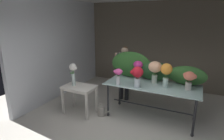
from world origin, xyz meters
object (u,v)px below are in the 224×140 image
vase_fuchsia_ranunculus (118,75)px  vase_peach_snapdragons (155,69)px  display_table_glass (152,90)px  vase_white_roses_tall (73,72)px  vase_magenta_lilies (138,68)px  vase_coral_stock (189,79)px  vase_sunset_anemones (166,72)px  florist (124,68)px  side_table_white (79,90)px  vase_crimson_dahlias (137,75)px  watering_can (101,111)px

vase_fuchsia_ranunculus → vase_peach_snapdragons: (0.72, 0.49, 0.11)m
display_table_glass → vase_white_roses_tall: size_ratio=3.81×
vase_magenta_lilies → vase_fuchsia_ranunculus: size_ratio=1.27×
vase_coral_stock → vase_sunset_anemones: bearing=-174.5°
florist → vase_fuchsia_ranunculus: size_ratio=4.10×
vase_peach_snapdragons → vase_sunset_anemones: 0.33m
side_table_white → vase_peach_snapdragons: size_ratio=1.49×
florist → vase_crimson_dahlias: 1.27m
vase_coral_stock → vase_peach_snapdragons: (-0.76, 0.12, 0.10)m
vase_fuchsia_ranunculus → vase_magenta_lilies: bearing=59.0°
display_table_glass → watering_can: bearing=-159.4°
florist → vase_fuchsia_ranunculus: 1.13m
vase_sunset_anemones → vase_white_roses_tall: bearing=-167.0°
display_table_glass → vase_sunset_anemones: 0.57m
display_table_glass → vase_crimson_dahlias: (-0.27, -0.31, 0.41)m
vase_fuchsia_ranunculus → watering_can: bearing=-172.2°
vase_magenta_lilies → vase_white_roses_tall: bearing=-154.9°
vase_magenta_lilies → vase_white_roses_tall: size_ratio=0.88×
vase_crimson_dahlias → vase_white_roses_tall: size_ratio=0.84×
side_table_white → watering_can: (0.56, 0.11, -0.50)m
display_table_glass → vase_crimson_dahlias: vase_crimson_dahlias is taller
vase_magenta_lilies → watering_can: vase_magenta_lilies is taller
display_table_glass → vase_crimson_dahlias: bearing=-131.5°
side_table_white → watering_can: size_ratio=2.24×
vase_coral_stock → vase_crimson_dahlias: (-1.05, -0.31, 0.03)m
vase_coral_stock → vase_peach_snapdragons: bearing=170.9°
vase_coral_stock → vase_fuchsia_ranunculus: bearing=-165.9°
display_table_glass → side_table_white: size_ratio=2.72×
side_table_white → vase_coral_stock: size_ratio=1.93×
side_table_white → vase_peach_snapdragons: (1.70, 0.66, 0.59)m
vase_crimson_dahlias → watering_can: vase_crimson_dahlias is taller
vase_coral_stock → vase_fuchsia_ranunculus: size_ratio=1.06×
florist → vase_magenta_lilies: florist is taller
side_table_white → display_table_glass: bearing=17.5°
vase_white_roses_tall → watering_can: vase_white_roses_tall is taller
display_table_glass → florist: size_ratio=1.35×
florist → vase_white_roses_tall: (-0.85, -1.25, 0.10)m
vase_fuchsia_ranunculus → vase_peach_snapdragons: size_ratio=0.73×
vase_fuchsia_ranunculus → vase_white_roses_tall: bearing=-171.6°
side_table_white → vase_fuchsia_ranunculus: (0.98, 0.17, 0.48)m
vase_sunset_anemones → vase_white_roses_tall: 2.21m
vase_coral_stock → vase_sunset_anemones: vase_sunset_anemones is taller
side_table_white → florist: size_ratio=0.50×
vase_fuchsia_ranunculus → vase_crimson_dahlias: 0.44m
vase_sunset_anemones → watering_can: bearing=-165.0°
vase_crimson_dahlias → vase_sunset_anemones: bearing=24.9°
vase_peach_snapdragons → florist: bearing=149.6°
vase_coral_stock → vase_magenta_lilies: 1.19m
vase_peach_snapdragons → vase_white_roses_tall: vase_peach_snapdragons is taller
vase_peach_snapdragons → vase_sunset_anemones: vase_sunset_anemones is taller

